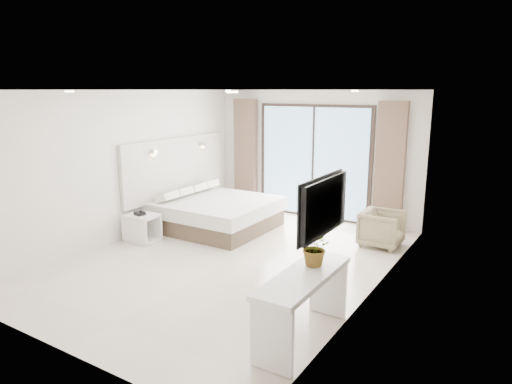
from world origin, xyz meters
TOP-DOWN VIEW (x-y plane):
  - ground at (0.00, 0.00)m, footprint 6.20×6.20m
  - room_shell at (-0.20, 0.86)m, footprint 4.62×6.22m
  - bed at (-1.27, 1.30)m, footprint 2.08×1.98m
  - nightstand at (-1.92, -0.06)m, footprint 0.57×0.47m
  - phone at (-1.93, -0.10)m, footprint 0.22×0.19m
  - console_desk at (2.04, -1.55)m, footprint 0.48×1.53m
  - plant at (2.04, -1.27)m, footprint 0.52×0.54m
  - armchair at (1.85, 1.97)m, footprint 0.64×0.69m

SIDE VIEW (x-z plane):
  - ground at x=0.00m, z-range 0.00..0.00m
  - nightstand at x=-1.92m, z-range 0.00..0.50m
  - bed at x=-1.27m, z-range -0.05..0.67m
  - armchair at x=1.85m, z-range 0.00..0.70m
  - phone at x=-1.93m, z-range 0.50..0.57m
  - console_desk at x=2.04m, z-range 0.17..0.94m
  - plant at x=2.04m, z-range 0.77..1.11m
  - room_shell at x=-0.20m, z-range 0.22..2.94m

